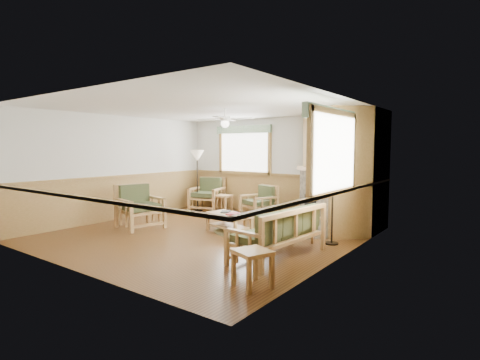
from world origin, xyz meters
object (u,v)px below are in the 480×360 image
Objects in this scene: sofa at (278,232)px; armchair_back_right at (259,202)px; end_table_chairs at (223,203)px; coffee_table at (229,223)px; floor_lamp_left at (197,181)px; armchair_back_left at (207,194)px; armchair_left at (140,206)px; end_table_sofa at (252,269)px; footstool at (256,223)px; floor_lamp_right at (332,202)px.

sofa is 2.16× the size of armchair_back_right.
sofa reaches higher than end_table_chairs.
coffee_table is 3.07m from floor_lamp_left.
armchair_back_left is at bearing -119.63° from sofa.
armchair_left is 2.16m from coffee_table.
armchair_back_left is 0.97× the size of armchair_left.
footstool is (-1.83, 2.83, -0.06)m from end_table_sofa.
footstool is at bearing -130.17° from sofa.
coffee_table is 0.62m from footstool.
armchair_back_left reaches higher than sofa.
end_table_sofa is at bearing -57.16° from footstool.
armchair_left is 0.55× the size of floor_lamp_left.
coffee_table is at bearing -48.22° from end_table_chairs.
armchair_left is 0.95× the size of coffee_table.
end_table_chairs is at bearing -165.30° from armchair_back_right.
floor_lamp_left is (-4.75, 4.07, 0.65)m from end_table_sofa.
armchair_back_left reaches higher than armchair_back_right.
armchair_left is 4.51m from end_table_sofa.
armchair_back_right is at bearing 121.50° from footstool.
armchair_back_right is 2.15m from floor_lamp_left.
end_table_sofa reaches higher than footstool.
sofa is at bearing -15.00° from coffee_table.
end_table_chairs is at bearing 8.58° from armchair_left.
floor_lamp_right reaches higher than end_table_chairs.
armchair_left reaches higher than armchair_back_left.
armchair_left reaches higher than coffee_table.
armchair_left is at bearing -97.98° from armchair_back_left.
sofa reaches higher than coffee_table.
sofa is 2.01m from footstool.
armchair_back_left is at bearing 151.63° from footstool.
floor_lamp_right is at bearing -2.09° from footstool.
footstool is (-1.40, 1.43, -0.24)m from sofa.
armchair_left is at bearing -143.19° from coffee_table.
floor_lamp_right is (4.72, -1.30, -0.07)m from floor_lamp_left.
end_table_sofa is (0.43, -1.40, -0.18)m from sofa.
armchair_back_left is 0.54× the size of floor_lamp_left.
coffee_table is at bearing -113.00° from sofa.
sofa is 3.71× the size of end_table_sofa.
sofa is 4.66m from end_table_chairs.
coffee_table is (-1.84, 0.99, -0.22)m from sofa.
armchair_back_right is 1.60m from footstool.
end_table_chairs is at bearing 145.17° from coffee_table.
end_table_chairs is 0.30× the size of floor_lamp_right.
floor_lamp_right reaches higher than armchair_left.
armchair_back_left is at bearing 161.12° from floor_lamp_right.
armchair_back_left is 6.33m from end_table_sofa.
armchair_back_right reaches higher than end_table_sofa.
end_table_chairs is at bearing 158.20° from floor_lamp_right.
coffee_table is 2.35m from floor_lamp_right.
floor_lamp_right is at bearing 90.59° from end_table_sofa.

